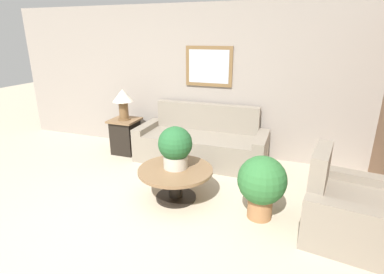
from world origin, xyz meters
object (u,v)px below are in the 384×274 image
(coffee_table, at_px, (176,177))
(table_lamp, at_px, (123,99))
(armchair, at_px, (348,210))
(side_table, at_px, (126,136))
(couch_main, at_px, (202,144))
(potted_plant_floor, at_px, (262,183))
(potted_plant_on_table, at_px, (175,146))

(coffee_table, bearing_deg, table_lamp, 140.83)
(armchair, distance_m, table_lamp, 3.85)
(armchair, xyz_separation_m, table_lamp, (-3.55, 1.32, 0.71))
(side_table, bearing_deg, couch_main, 4.64)
(armchair, height_order, potted_plant_floor, armchair)
(coffee_table, relative_size, side_table, 1.53)
(potted_plant_floor, bearing_deg, potted_plant_on_table, 174.19)
(side_table, distance_m, table_lamp, 0.68)
(couch_main, xyz_separation_m, coffee_table, (0.08, -1.34, 0.01))
(side_table, bearing_deg, coffee_table, -39.17)
(table_lamp, relative_size, potted_plant_floor, 0.70)
(couch_main, relative_size, table_lamp, 4.04)
(table_lamp, height_order, potted_plant_floor, table_lamp)
(couch_main, distance_m, side_table, 1.44)
(potted_plant_on_table, bearing_deg, potted_plant_floor, -5.81)
(coffee_table, height_order, side_table, side_table)
(coffee_table, bearing_deg, potted_plant_floor, -3.62)
(couch_main, xyz_separation_m, potted_plant_on_table, (0.06, -1.30, 0.42))
(couch_main, bearing_deg, table_lamp, -175.36)
(armchair, height_order, coffee_table, armchair)
(armchair, height_order, potted_plant_on_table, potted_plant_on_table)
(side_table, relative_size, potted_plant_on_table, 1.15)
(potted_plant_on_table, bearing_deg, couch_main, 92.65)
(armchair, bearing_deg, coffee_table, 96.54)
(side_table, height_order, table_lamp, table_lamp)
(armchair, xyz_separation_m, potted_plant_on_table, (-2.06, 0.13, 0.42))
(side_table, xyz_separation_m, potted_plant_floor, (2.62, -1.30, 0.13))
(couch_main, relative_size, side_table, 3.44)
(potted_plant_on_table, relative_size, potted_plant_floor, 0.71)
(coffee_table, xyz_separation_m, table_lamp, (-1.51, 1.23, 0.69))
(couch_main, height_order, coffee_table, couch_main)
(couch_main, height_order, armchair, same)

